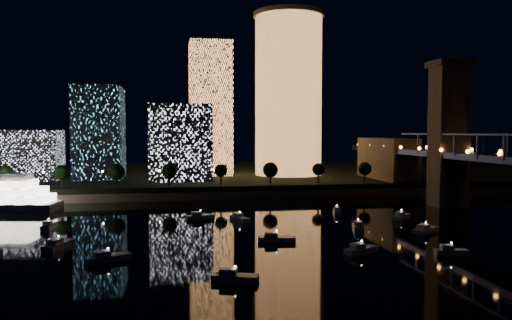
{
  "coord_description": "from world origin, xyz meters",
  "views": [
    {
      "loc": [
        -28.48,
        -108.18,
        25.7
      ],
      "look_at": [
        -1.35,
        55.0,
        16.43
      ],
      "focal_mm": 35.0,
      "sensor_mm": 36.0,
      "label": 1
    }
  ],
  "objects": [
    {
      "name": "seawall",
      "position": [
        0.0,
        82.0,
        1.5
      ],
      "size": [
        420.0,
        6.0,
        3.0
      ],
      "primitive_type": "cube",
      "color": "#6B5E4C",
      "rests_on": "ground"
    },
    {
      "name": "ground",
      "position": [
        0.0,
        0.0,
        0.0
      ],
      "size": [
        520.0,
        520.0,
        0.0
      ],
      "primitive_type": "plane",
      "color": "black",
      "rests_on": "ground"
    },
    {
      "name": "motorboats",
      "position": [
        -6.68,
        11.42,
        0.81
      ],
      "size": [
        104.86,
        71.76,
        2.78
      ],
      "color": "silver",
      "rests_on": "ground"
    },
    {
      "name": "street_lamps",
      "position": [
        -34.0,
        94.0,
        9.02
      ],
      "size": [
        132.7,
        0.7,
        5.65
      ],
      "color": "black",
      "rests_on": "far_bank"
    },
    {
      "name": "far_bank",
      "position": [
        0.0,
        160.0,
        2.5
      ],
      "size": [
        420.0,
        160.0,
        5.0
      ],
      "primitive_type": "cube",
      "color": "black",
      "rests_on": "ground"
    },
    {
      "name": "midrise_blocks",
      "position": [
        -62.66,
        117.73,
        21.43
      ],
      "size": [
        114.77,
        37.75,
        40.86
      ],
      "color": "white",
      "rests_on": "far_bank"
    },
    {
      "name": "tower_cylindrical",
      "position": [
        26.67,
        128.02,
        43.95
      ],
      "size": [
        34.0,
        34.0,
        77.65
      ],
      "color": "#E7904A",
      "rests_on": "far_bank"
    },
    {
      "name": "tower_rectangular",
      "position": [
        -10.57,
        134.12,
        36.85
      ],
      "size": [
        20.02,
        20.02,
        63.7
      ],
      "primitive_type": "cube",
      "color": "#E7904A",
      "rests_on": "far_bank"
    },
    {
      "name": "esplanade_trees",
      "position": [
        -37.97,
        88.0,
        10.47
      ],
      "size": [
        165.97,
        6.45,
        8.73
      ],
      "color": "black",
      "rests_on": "far_bank"
    }
  ]
}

